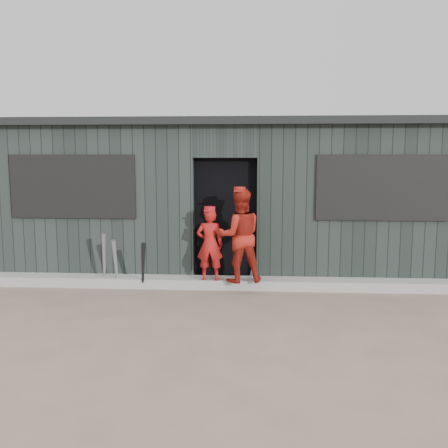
# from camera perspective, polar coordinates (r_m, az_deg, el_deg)

# --- Properties ---
(ground) EXTENTS (80.00, 80.00, 0.00)m
(ground) POSITION_cam_1_polar(r_m,az_deg,el_deg) (6.07, -1.10, -11.73)
(ground) COLOR #705B4D
(ground) RESTS_ON ground
(curb) EXTENTS (8.00, 0.36, 0.15)m
(curb) POSITION_cam_1_polar(r_m,az_deg,el_deg) (7.79, 0.01, -6.74)
(curb) COLOR gray
(curb) RESTS_ON ground
(bat_left) EXTENTS (0.15, 0.28, 0.86)m
(bat_left) POSITION_cam_1_polar(r_m,az_deg,el_deg) (7.93, -13.54, -4.05)
(bat_left) COLOR gray
(bat_left) RESTS_ON ground
(bat_mid) EXTENTS (0.08, 0.22, 0.77)m
(bat_mid) POSITION_cam_1_polar(r_m,az_deg,el_deg) (7.88, -12.28, -4.44)
(bat_mid) COLOR gray
(bat_mid) RESTS_ON ground
(bat_right) EXTENTS (0.18, 0.35, 0.76)m
(bat_right) POSITION_cam_1_polar(r_m,az_deg,el_deg) (7.63, -9.23, -4.78)
(bat_right) COLOR black
(bat_right) RESTS_ON ground
(player_red_left) EXTENTS (0.40, 0.27, 1.10)m
(player_red_left) POSITION_cam_1_polar(r_m,az_deg,el_deg) (7.55, -1.64, -2.34)
(player_red_left) COLOR #A81514
(player_red_left) RESTS_ON curb
(player_red_right) EXTENTS (0.78, 0.67, 1.40)m
(player_red_right) POSITION_cam_1_polar(r_m,az_deg,el_deg) (7.43, 1.77, -1.33)
(player_red_right) COLOR maroon
(player_red_right) RESTS_ON curb
(player_grey_back) EXTENTS (0.72, 0.61, 1.25)m
(player_grey_back) POSITION_cam_1_polar(r_m,az_deg,el_deg) (8.15, 4.02, -2.14)
(player_grey_back) COLOR silver
(player_grey_back) RESTS_ON ground
(dugout) EXTENTS (8.30, 3.30, 2.62)m
(dugout) POSITION_cam_1_polar(r_m,az_deg,el_deg) (9.25, 0.67, 3.19)
(dugout) COLOR black
(dugout) RESTS_ON ground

